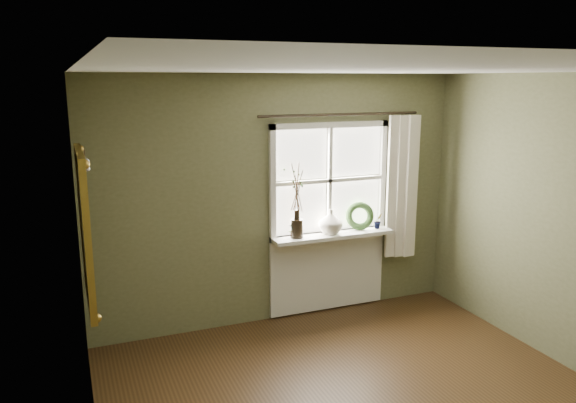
% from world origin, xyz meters
% --- Properties ---
extents(ceiling, '(4.50, 4.50, 0.00)m').
position_xyz_m(ceiling, '(0.00, 0.00, 2.60)').
color(ceiling, silver).
rests_on(ceiling, ground).
extents(wall_back, '(4.00, 0.10, 2.60)m').
position_xyz_m(wall_back, '(0.00, 2.30, 1.30)').
color(wall_back, '#5F603F').
rests_on(wall_back, ground).
extents(wall_left, '(0.10, 4.50, 2.60)m').
position_xyz_m(wall_left, '(-2.05, 0.00, 1.30)').
color(wall_left, '#5F603F').
rests_on(wall_left, ground).
extents(window_frame, '(1.36, 0.06, 1.24)m').
position_xyz_m(window_frame, '(0.55, 2.23, 1.48)').
color(window_frame, silver).
rests_on(window_frame, wall_back).
extents(window_sill, '(1.36, 0.26, 0.04)m').
position_xyz_m(window_sill, '(0.55, 2.12, 0.90)').
color(window_sill, silver).
rests_on(window_sill, wall_back).
extents(window_apron, '(1.36, 0.04, 0.88)m').
position_xyz_m(window_apron, '(0.55, 2.23, 0.46)').
color(window_apron, silver).
rests_on(window_apron, ground).
extents(dark_jug, '(0.15, 0.15, 0.20)m').
position_xyz_m(dark_jug, '(0.13, 2.12, 1.02)').
color(dark_jug, black).
rests_on(dark_jug, window_sill).
extents(cream_vase, '(0.31, 0.31, 0.27)m').
position_xyz_m(cream_vase, '(0.52, 2.12, 1.05)').
color(cream_vase, beige).
rests_on(cream_vase, window_sill).
extents(wreath, '(0.34, 0.25, 0.32)m').
position_xyz_m(wreath, '(0.89, 2.16, 1.04)').
color(wreath, '#2A461F').
rests_on(wreath, window_sill).
extents(potted_plant_left, '(0.10, 0.08, 0.16)m').
position_xyz_m(potted_plant_left, '(0.08, 2.12, 1.00)').
color(potted_plant_left, '#2A461F').
rests_on(potted_plant_left, window_sill).
extents(potted_plant_right, '(0.10, 0.09, 0.17)m').
position_xyz_m(potted_plant_right, '(1.11, 2.12, 1.01)').
color(potted_plant_right, '#2A461F').
rests_on(potted_plant_right, window_sill).
extents(curtain, '(0.36, 0.12, 1.59)m').
position_xyz_m(curtain, '(1.39, 2.13, 1.37)').
color(curtain, beige).
rests_on(curtain, wall_back).
extents(curtain_rod, '(1.84, 0.03, 0.03)m').
position_xyz_m(curtain_rod, '(0.65, 2.17, 2.18)').
color(curtain_rod, black).
rests_on(curtain_rod, wall_back).
extents(gilt_mirror, '(0.10, 1.00, 1.20)m').
position_xyz_m(gilt_mirror, '(-1.96, 1.34, 1.43)').
color(gilt_mirror, white).
rests_on(gilt_mirror, wall_left).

